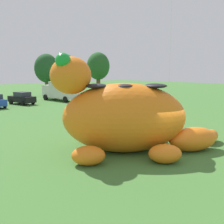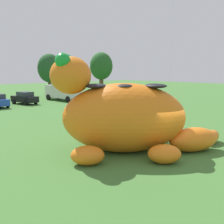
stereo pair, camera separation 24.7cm
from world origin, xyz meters
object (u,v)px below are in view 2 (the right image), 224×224
(box_truck, at_px, (63,90))
(spectator_mid_field, at_px, (121,108))
(giant_inflatable_creature, at_px, (124,117))
(car_black, at_px, (25,98))
(spectator_by_cars, at_px, (165,108))

(box_truck, height_order, spectator_mid_field, box_truck)
(giant_inflatable_creature, height_order, box_truck, giant_inflatable_creature)
(box_truck, bearing_deg, giant_inflatable_creature, -115.71)
(car_black, distance_m, spectator_mid_field, 16.25)
(spectator_by_cars, bearing_deg, box_truck, 89.11)
(car_black, bearing_deg, box_truck, -0.95)
(spectator_mid_field, bearing_deg, car_black, 100.14)
(giant_inflatable_creature, bearing_deg, spectator_mid_field, 45.45)
(giant_inflatable_creature, height_order, spectator_by_cars, giant_inflatable_creature)
(giant_inflatable_creature, distance_m, spectator_mid_field, 11.97)
(spectator_by_cars, bearing_deg, car_black, 107.26)
(box_truck, relative_size, spectator_mid_field, 3.85)
(car_black, relative_size, box_truck, 0.66)
(car_black, xyz_separation_m, spectator_mid_field, (2.86, -15.99, -0.01))
(giant_inflatable_creature, bearing_deg, car_black, 77.34)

